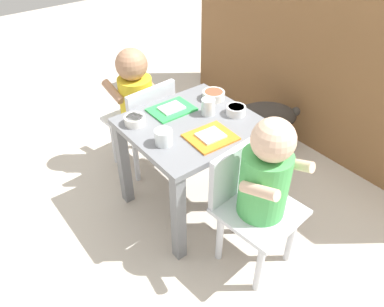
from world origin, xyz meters
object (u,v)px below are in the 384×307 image
at_px(cereal_bowl_right_side, 236,110).
at_px(water_cup_left, 208,108).
at_px(veggie_bowl_near, 135,120).
at_px(dining_table, 192,141).
at_px(dog, 260,117).
at_px(seated_child_right, 262,180).
at_px(seated_child_left, 137,97).
at_px(food_tray_left, 172,109).
at_px(cereal_bowl_left_side, 214,95).
at_px(water_cup_right, 164,138).
at_px(food_tray_right, 211,137).

bearing_deg(cereal_bowl_right_side, water_cup_left, -128.66).
relative_size(veggie_bowl_near, cereal_bowl_right_side, 1.03).
bearing_deg(dining_table, dog, 103.59).
bearing_deg(seated_child_right, seated_child_left, -178.36).
bearing_deg(food_tray_left, cereal_bowl_right_side, 45.63).
relative_size(dining_table, cereal_bowl_left_side, 5.17).
xyz_separation_m(food_tray_left, water_cup_right, (0.18, -0.17, 0.02)).
relative_size(seated_child_right, cereal_bowl_right_side, 8.23).
bearing_deg(seated_child_left, food_tray_right, 1.59).
distance_m(cereal_bowl_left_side, cereal_bowl_right_side, 0.16).
xyz_separation_m(food_tray_left, cereal_bowl_right_side, (0.19, 0.20, 0.01)).
xyz_separation_m(seated_child_right, food_tray_left, (-0.53, -0.01, 0.04)).
bearing_deg(water_cup_left, food_tray_left, -138.58).
bearing_deg(food_tray_right, veggie_bowl_near, -145.98).
relative_size(seated_child_right, food_tray_right, 3.70).
xyz_separation_m(water_cup_left, cereal_bowl_left_side, (-0.09, 0.10, -0.01)).
distance_m(seated_child_right, dog, 0.84).
height_order(food_tray_right, water_cup_right, water_cup_right).
bearing_deg(cereal_bowl_right_side, food_tray_right, -70.73).
distance_m(seated_child_left, dog, 0.70).
xyz_separation_m(cereal_bowl_left_side, veggie_bowl_near, (-0.04, -0.39, 0.00)).
distance_m(seated_child_right, water_cup_right, 0.40).
xyz_separation_m(seated_child_left, dog, (0.26, 0.61, -0.22)).
height_order(dining_table, seated_child_left, seated_child_left).
bearing_deg(seated_child_right, water_cup_left, 166.80).
height_order(seated_child_right, cereal_bowl_right_side, seated_child_right).
height_order(food_tray_right, cereal_bowl_right_side, cereal_bowl_right_side).
bearing_deg(cereal_bowl_right_side, seated_child_right, -29.04).
distance_m(food_tray_left, veggie_bowl_near, 0.18).
relative_size(water_cup_left, cereal_bowl_left_side, 0.69).
bearing_deg(dining_table, cereal_bowl_left_side, 116.02).
relative_size(seated_child_right, food_tray_left, 3.68).
xyz_separation_m(food_tray_right, cereal_bowl_left_side, (-0.23, 0.21, 0.01)).
relative_size(food_tray_left, water_cup_left, 2.65).
relative_size(seated_child_right, water_cup_right, 10.08).
height_order(seated_child_left, seated_child_right, seated_child_right).
distance_m(dog, food_tray_left, 0.66).
bearing_deg(seated_child_right, dog, 132.78).
xyz_separation_m(water_cup_right, veggie_bowl_near, (-0.19, -0.01, -0.01)).
distance_m(seated_child_left, cereal_bowl_right_side, 0.51).
distance_m(dining_table, seated_child_right, 0.41).
xyz_separation_m(food_tray_left, food_tray_right, (0.26, 0.00, -0.00)).
relative_size(seated_child_right, veggie_bowl_near, 8.01).
distance_m(dog, cereal_bowl_left_side, 0.48).
distance_m(water_cup_right, cereal_bowl_left_side, 0.40).
xyz_separation_m(seated_child_left, cereal_bowl_left_side, (0.30, 0.22, 0.07)).
bearing_deg(dog, water_cup_right, -75.86).
xyz_separation_m(dog, cereal_bowl_left_side, (0.04, -0.39, 0.29)).
relative_size(water_cup_left, cereal_bowl_right_side, 0.84).
distance_m(dining_table, cereal_bowl_right_side, 0.23).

